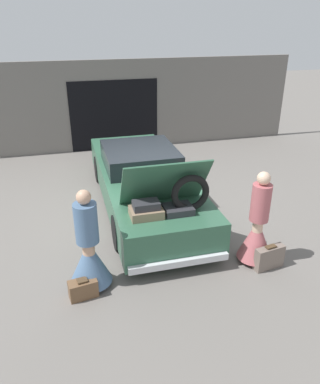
{
  "coord_description": "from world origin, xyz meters",
  "views": [
    {
      "loc": [
        -1.6,
        -7.58,
        3.99
      ],
      "look_at": [
        0.0,
        -1.48,
        1.01
      ],
      "focal_mm": 35.0,
      "sensor_mm": 36.0,
      "label": 1
    }
  ],
  "objects_px": {
    "suitcase_beside_right_person": "(269,257)",
    "suitcase_beside_left_person": "(83,289)",
    "person_right": "(257,231)",
    "car": "(143,181)",
    "person_left": "(89,254)"
  },
  "relations": [
    {
      "from": "car",
      "to": "person_right",
      "type": "xyz_separation_m",
      "value": [
        1.44,
        -2.63,
        0.01
      ]
    },
    {
      "from": "car",
      "to": "suitcase_beside_right_person",
      "type": "distance_m",
      "value": 3.31
    },
    {
      "from": "car",
      "to": "person_right",
      "type": "height_order",
      "value": "car"
    },
    {
      "from": "person_right",
      "to": "person_left",
      "type": "bearing_deg",
      "value": 74.59
    },
    {
      "from": "suitcase_beside_right_person",
      "to": "person_left",
      "type": "bearing_deg",
      "value": 173.81
    },
    {
      "from": "car",
      "to": "suitcase_beside_left_person",
      "type": "distance_m",
      "value": 3.27
    },
    {
      "from": "suitcase_beside_right_person",
      "to": "suitcase_beside_left_person",
      "type": "bearing_deg",
      "value": 178.88
    },
    {
      "from": "person_left",
      "to": "person_right",
      "type": "bearing_deg",
      "value": 84.75
    },
    {
      "from": "person_left",
      "to": "suitcase_beside_right_person",
      "type": "distance_m",
      "value": 3.06
    },
    {
      "from": "person_left",
      "to": "suitcase_beside_right_person",
      "type": "bearing_deg",
      "value": 79.91
    },
    {
      "from": "person_right",
      "to": "suitcase_beside_right_person",
      "type": "relative_size",
      "value": 3.07
    },
    {
      "from": "car",
      "to": "person_right",
      "type": "distance_m",
      "value": 2.99
    },
    {
      "from": "suitcase_beside_left_person",
      "to": "person_right",
      "type": "bearing_deg",
      "value": 3.74
    },
    {
      "from": "suitcase_beside_left_person",
      "to": "suitcase_beside_right_person",
      "type": "xyz_separation_m",
      "value": [
        3.17,
        -0.06,
        0.06
      ]
    },
    {
      "from": "person_left",
      "to": "suitcase_beside_left_person",
      "type": "distance_m",
      "value": 0.55
    }
  ]
}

